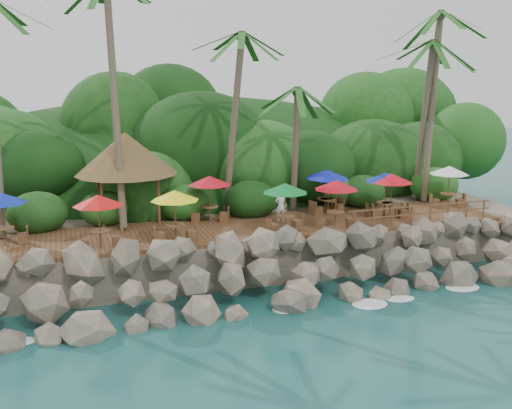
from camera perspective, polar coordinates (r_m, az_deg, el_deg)
name	(u,v)px	position (r m, az deg, el deg)	size (l,w,h in m)	color
ground	(301,312)	(25.40, 4.34, -10.32)	(140.00, 140.00, 0.00)	#19514F
land_base	(209,208)	(39.64, -4.56, -0.35)	(32.00, 25.20, 2.10)	gray
jungle_hill	(186,201)	(47.02, -6.74, 0.34)	(44.80, 28.00, 15.40)	#143811
seawall	(284,272)	(26.73, 2.72, -6.49)	(29.00, 4.00, 2.30)	gray
terrace	(256,228)	(30.03, 0.00, -2.24)	(26.00, 5.00, 0.20)	brown
jungle_foliage	(213,227)	(38.95, -4.18, -2.16)	(44.00, 16.00, 12.00)	#143811
foam_line	(298,309)	(25.65, 4.08, -10.02)	(25.20, 0.80, 0.06)	white
palms	(264,26)	(32.12, 0.73, 16.80)	(29.75, 6.97, 13.50)	brown
palapa	(126,153)	(31.52, -12.45, 4.83)	(5.31, 5.31, 4.60)	brown
dining_clusters	(281,186)	(29.80, 2.46, 1.77)	(25.82, 5.42, 2.41)	brown
railing	(421,213)	(31.34, 15.65, -0.75)	(8.30, 0.10, 1.00)	brown
waiter	(281,206)	(30.65, 2.43, -0.15)	(0.61, 0.40, 1.66)	white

